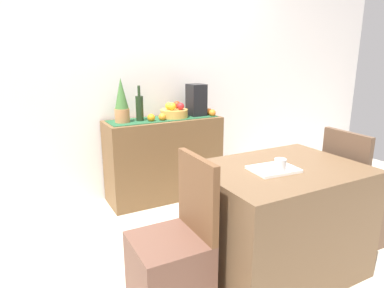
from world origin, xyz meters
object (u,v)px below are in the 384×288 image
(potted_plant, at_px, (121,102))
(chair_by_corner, at_px, (354,209))
(open_book, at_px, (273,169))
(chair_near_window, at_px, (172,268))
(wine_bottle, at_px, (140,108))
(coffee_maker, at_px, (196,100))
(fruit_bowl, at_px, (174,113))
(dining_table, at_px, (278,220))
(coffee_cup, at_px, (280,166))
(sideboard_console, at_px, (164,159))

(potted_plant, bearing_deg, chair_by_corner, -47.58)
(open_book, bearing_deg, chair_near_window, -177.68)
(wine_bottle, xyz_separation_m, open_book, (0.31, -1.52, -0.20))
(coffee_maker, height_order, chair_by_corner, coffee_maker)
(fruit_bowl, xyz_separation_m, dining_table, (0.05, -1.49, -0.50))
(coffee_cup, bearing_deg, wine_bottle, 101.20)
(open_book, distance_m, coffee_cup, 0.07)
(open_book, bearing_deg, potted_plant, 112.27)
(chair_by_corner, bearing_deg, coffee_maker, 111.23)
(coffee_cup, height_order, chair_by_corner, chair_by_corner)
(dining_table, distance_m, open_book, 0.39)
(sideboard_console, distance_m, coffee_cup, 1.62)
(potted_plant, distance_m, coffee_cup, 1.66)
(fruit_bowl, relative_size, chair_near_window, 0.30)
(coffee_maker, bearing_deg, open_book, -101.16)
(coffee_cup, bearing_deg, chair_by_corner, 5.46)
(coffee_maker, xyz_separation_m, chair_by_corner, (0.58, -1.49, -0.72))
(open_book, bearing_deg, coffee_maker, 83.47)
(coffee_maker, relative_size, coffee_cup, 3.56)
(coffee_maker, distance_m, open_book, 1.57)
(wine_bottle, xyz_separation_m, coffee_maker, (0.61, -0.00, 0.03))
(potted_plant, relative_size, open_book, 1.47)
(dining_table, bearing_deg, coffee_cup, -139.16)
(potted_plant, bearing_deg, dining_table, -68.80)
(dining_table, bearing_deg, sideboard_console, 96.36)
(wine_bottle, bearing_deg, fruit_bowl, -0.00)
(dining_table, relative_size, coffee_cup, 11.41)
(open_book, bearing_deg, wine_bottle, 106.25)
(coffee_maker, bearing_deg, coffee_cup, -100.80)
(coffee_maker, bearing_deg, fruit_bowl, 180.00)
(wine_bottle, bearing_deg, coffee_maker, -0.00)
(fruit_bowl, height_order, potted_plant, potted_plant)
(sideboard_console, height_order, open_book, sideboard_console)
(fruit_bowl, height_order, chair_by_corner, fruit_bowl)
(open_book, bearing_deg, sideboard_console, 97.29)
(sideboard_console, height_order, chair_by_corner, chair_by_corner)
(wine_bottle, relative_size, chair_by_corner, 0.37)
(sideboard_console, bearing_deg, chair_near_window, -112.47)
(coffee_maker, xyz_separation_m, chair_near_window, (-0.99, -1.49, -0.72))
(chair_near_window, height_order, chair_by_corner, same)
(sideboard_console, height_order, dining_table, sideboard_console)
(open_book, distance_m, chair_near_window, 0.84)
(wine_bottle, bearing_deg, sideboard_console, -0.00)
(wine_bottle, bearing_deg, open_book, -78.38)
(fruit_bowl, bearing_deg, wine_bottle, 180.00)
(chair_near_window, bearing_deg, sideboard_console, 67.53)
(coffee_maker, distance_m, coffee_cup, 1.61)
(wine_bottle, xyz_separation_m, dining_table, (0.41, -1.49, -0.58))
(dining_table, distance_m, coffee_cup, 0.43)
(coffee_maker, height_order, chair_near_window, coffee_maker)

